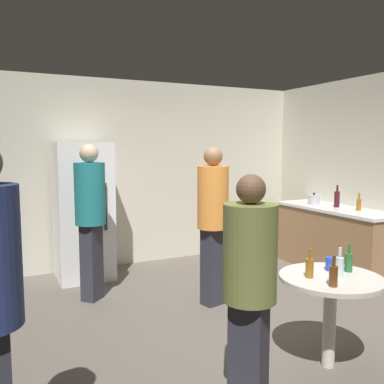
{
  "coord_description": "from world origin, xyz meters",
  "views": [
    {
      "loc": [
        -2.04,
        -3.3,
        1.74
      ],
      "look_at": [
        -0.27,
        0.33,
        1.3
      ],
      "focal_mm": 39.05,
      "sensor_mm": 36.0,
      "label": 1
    }
  ],
  "objects_px": {
    "refrigerator": "(83,211)",
    "plastic_cup_blue": "(331,264)",
    "foreground_table": "(331,289)",
    "beer_bottle_on_counter": "(359,204)",
    "beer_bottle_brown": "(333,275)",
    "person_in_teal_shirt": "(90,209)",
    "wine_bottle_on_counter": "(337,199)",
    "person_in_olive_shirt": "(250,279)",
    "kettle": "(314,200)",
    "beer_bottle_green": "(349,261)",
    "person_in_orange_shirt": "(213,213)",
    "beer_bottle_amber": "(310,267)",
    "beer_bottle_clear": "(340,266)"
  },
  "relations": [
    {
      "from": "beer_bottle_brown",
      "to": "person_in_olive_shirt",
      "type": "xyz_separation_m",
      "value": [
        -0.76,
        -0.06,
        0.1
      ]
    },
    {
      "from": "beer_bottle_on_counter",
      "to": "beer_bottle_brown",
      "type": "xyz_separation_m",
      "value": [
        -2.19,
        -1.77,
        -0.17
      ]
    },
    {
      "from": "person_in_orange_shirt",
      "to": "refrigerator",
      "type": "bearing_deg",
      "value": -158.76
    },
    {
      "from": "person_in_orange_shirt",
      "to": "plastic_cup_blue",
      "type": "bearing_deg",
      "value": -1.23
    },
    {
      "from": "foreground_table",
      "to": "person_in_olive_shirt",
      "type": "bearing_deg",
      "value": -165.49
    },
    {
      "from": "beer_bottle_brown",
      "to": "beer_bottle_clear",
      "type": "relative_size",
      "value": 1.0
    },
    {
      "from": "foreground_table",
      "to": "kettle",
      "type": "bearing_deg",
      "value": 50.26
    },
    {
      "from": "beer_bottle_on_counter",
      "to": "person_in_orange_shirt",
      "type": "relative_size",
      "value": 0.13
    },
    {
      "from": "wine_bottle_on_counter",
      "to": "kettle",
      "type": "bearing_deg",
      "value": 103.86
    },
    {
      "from": "kettle",
      "to": "person_in_teal_shirt",
      "type": "bearing_deg",
      "value": -179.89
    },
    {
      "from": "beer_bottle_green",
      "to": "person_in_olive_shirt",
      "type": "height_order",
      "value": "person_in_olive_shirt"
    },
    {
      "from": "beer_bottle_brown",
      "to": "person_in_teal_shirt",
      "type": "bearing_deg",
      "value": 115.87
    },
    {
      "from": "beer_bottle_brown",
      "to": "person_in_teal_shirt",
      "type": "distance_m",
      "value": 2.76
    },
    {
      "from": "beer_bottle_clear",
      "to": "person_in_teal_shirt",
      "type": "distance_m",
      "value": 2.72
    },
    {
      "from": "foreground_table",
      "to": "plastic_cup_blue",
      "type": "xyz_separation_m",
      "value": [
        0.11,
        0.12,
        0.16
      ]
    },
    {
      "from": "beer_bottle_green",
      "to": "person_in_olive_shirt",
      "type": "bearing_deg",
      "value": -166.57
    },
    {
      "from": "refrigerator",
      "to": "foreground_table",
      "type": "height_order",
      "value": "refrigerator"
    },
    {
      "from": "beer_bottle_green",
      "to": "person_in_teal_shirt",
      "type": "bearing_deg",
      "value": 124.94
    },
    {
      "from": "beer_bottle_brown",
      "to": "beer_bottle_amber",
      "type": "bearing_deg",
      "value": 93.32
    },
    {
      "from": "beer_bottle_on_counter",
      "to": "beer_bottle_amber",
      "type": "bearing_deg",
      "value": -145.22
    },
    {
      "from": "refrigerator",
      "to": "plastic_cup_blue",
      "type": "distance_m",
      "value": 3.32
    },
    {
      "from": "wine_bottle_on_counter",
      "to": "person_in_teal_shirt",
      "type": "height_order",
      "value": "person_in_teal_shirt"
    },
    {
      "from": "foreground_table",
      "to": "beer_bottle_amber",
      "type": "xyz_separation_m",
      "value": [
        -0.17,
        0.05,
        0.19
      ]
    },
    {
      "from": "beer_bottle_brown",
      "to": "person_in_olive_shirt",
      "type": "distance_m",
      "value": 0.77
    },
    {
      "from": "beer_bottle_on_counter",
      "to": "beer_bottle_amber",
      "type": "height_order",
      "value": "beer_bottle_on_counter"
    },
    {
      "from": "beer_bottle_amber",
      "to": "person_in_orange_shirt",
      "type": "xyz_separation_m",
      "value": [
        -0.02,
        1.51,
        0.2
      ]
    },
    {
      "from": "person_in_olive_shirt",
      "to": "plastic_cup_blue",
      "type": "bearing_deg",
      "value": -13.83
    },
    {
      "from": "kettle",
      "to": "person_in_teal_shirt",
      "type": "xyz_separation_m",
      "value": [
        -3.27,
        -0.01,
        0.07
      ]
    },
    {
      "from": "foreground_table",
      "to": "refrigerator",
      "type": "bearing_deg",
      "value": 112.03
    },
    {
      "from": "foreground_table",
      "to": "beer_bottle_on_counter",
      "type": "bearing_deg",
      "value": 37.94
    },
    {
      "from": "kettle",
      "to": "beer_bottle_on_counter",
      "type": "bearing_deg",
      "value": -80.2
    },
    {
      "from": "kettle",
      "to": "beer_bottle_clear",
      "type": "bearing_deg",
      "value": -128.56
    },
    {
      "from": "kettle",
      "to": "person_in_orange_shirt",
      "type": "height_order",
      "value": "person_in_orange_shirt"
    },
    {
      "from": "kettle",
      "to": "plastic_cup_blue",
      "type": "relative_size",
      "value": 2.22
    },
    {
      "from": "beer_bottle_green",
      "to": "plastic_cup_blue",
      "type": "relative_size",
      "value": 2.09
    },
    {
      "from": "person_in_olive_shirt",
      "to": "person_in_teal_shirt",
      "type": "relative_size",
      "value": 0.89
    },
    {
      "from": "person_in_orange_shirt",
      "to": "beer_bottle_brown",
      "type": "bearing_deg",
      "value": -11.98
    },
    {
      "from": "beer_bottle_amber",
      "to": "person_in_orange_shirt",
      "type": "bearing_deg",
      "value": 90.77
    },
    {
      "from": "kettle",
      "to": "foreground_table",
      "type": "xyz_separation_m",
      "value": [
        -1.91,
        -2.3,
        -0.34
      ]
    },
    {
      "from": "wine_bottle_on_counter",
      "to": "person_in_orange_shirt",
      "type": "height_order",
      "value": "person_in_orange_shirt"
    },
    {
      "from": "foreground_table",
      "to": "person_in_teal_shirt",
      "type": "bearing_deg",
      "value": 120.68
    },
    {
      "from": "foreground_table",
      "to": "beer_bottle_amber",
      "type": "height_order",
      "value": "beer_bottle_amber"
    },
    {
      "from": "person_in_olive_shirt",
      "to": "person_in_teal_shirt",
      "type": "height_order",
      "value": "person_in_teal_shirt"
    },
    {
      "from": "person_in_olive_shirt",
      "to": "refrigerator",
      "type": "bearing_deg",
      "value": 62.82
    },
    {
      "from": "beer_bottle_green",
      "to": "beer_bottle_brown",
      "type": "bearing_deg",
      "value": -150.28
    },
    {
      "from": "refrigerator",
      "to": "plastic_cup_blue",
      "type": "relative_size",
      "value": 16.36
    },
    {
      "from": "wine_bottle_on_counter",
      "to": "refrigerator",
      "type": "bearing_deg",
      "value": 159.91
    },
    {
      "from": "refrigerator",
      "to": "beer_bottle_amber",
      "type": "distance_m",
      "value": 3.27
    },
    {
      "from": "refrigerator",
      "to": "person_in_olive_shirt",
      "type": "xyz_separation_m",
      "value": [
        0.34,
        -3.37,
        0.02
      ]
    },
    {
      "from": "person_in_teal_shirt",
      "to": "beer_bottle_brown",
      "type": "bearing_deg",
      "value": -17.26
    }
  ]
}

